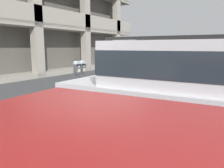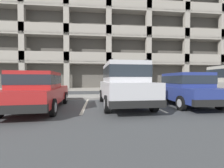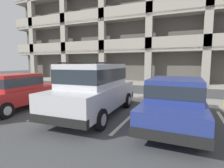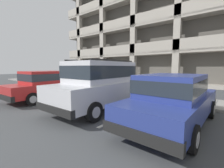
{
  "view_description": "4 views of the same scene",
  "coord_description": "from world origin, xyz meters",
  "px_view_note": "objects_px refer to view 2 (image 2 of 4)",
  "views": [
    {
      "loc": [
        -3.93,
        -3.15,
        1.86
      ],
      "look_at": [
        -0.08,
        -0.72,
        1.08
      ],
      "focal_mm": 35.0,
      "sensor_mm": 36.0,
      "label": 1
    },
    {
      "loc": [
        -1.02,
        -9.06,
        1.24
      ],
      "look_at": [
        -0.16,
        -0.58,
        0.99
      ],
      "focal_mm": 24.0,
      "sensor_mm": 36.0,
      "label": 2
    },
    {
      "loc": [
        3.44,
        -8.05,
        2.0
      ],
      "look_at": [
        0.21,
        -0.43,
        1.02
      ],
      "focal_mm": 28.0,
      "sensor_mm": 36.0,
      "label": 3
    },
    {
      "loc": [
        4.54,
        -6.75,
        1.75
      ],
      "look_at": [
        -0.05,
        -1.14,
        0.93
      ],
      "focal_mm": 24.0,
      "sensor_mm": 36.0,
      "label": 4
    }
  ],
  "objects_px": {
    "parking_meter_near": "(115,81)",
    "parking_garage": "(106,36)",
    "fire_hydrant": "(186,91)",
    "parking_meter_far": "(208,82)",
    "dark_hatchback": "(184,88)",
    "red_sedan": "(39,90)",
    "silver_suv": "(123,83)"
  },
  "relations": [
    {
      "from": "dark_hatchback",
      "to": "parking_garage",
      "type": "height_order",
      "value": "parking_garage"
    },
    {
      "from": "silver_suv",
      "to": "dark_hatchback",
      "type": "xyz_separation_m",
      "value": [
        2.97,
        -0.08,
        -0.27
      ]
    },
    {
      "from": "parking_garage",
      "to": "dark_hatchback",
      "type": "bearing_deg",
      "value": -79.27
    },
    {
      "from": "dark_hatchback",
      "to": "parking_meter_near",
      "type": "xyz_separation_m",
      "value": [
        -3.03,
        2.55,
        0.35
      ]
    },
    {
      "from": "dark_hatchback",
      "to": "parking_garage",
      "type": "xyz_separation_m",
      "value": [
        -2.86,
        15.09,
        6.71
      ]
    },
    {
      "from": "silver_suv",
      "to": "parking_garage",
      "type": "distance_m",
      "value": 16.34
    },
    {
      "from": "red_sedan",
      "to": "parking_meter_near",
      "type": "distance_m",
      "value": 4.67
    },
    {
      "from": "dark_hatchback",
      "to": "parking_meter_far",
      "type": "bearing_deg",
      "value": 38.43
    },
    {
      "from": "parking_meter_near",
      "to": "parking_meter_far",
      "type": "distance_m",
      "value": 6.32
    },
    {
      "from": "red_sedan",
      "to": "dark_hatchback",
      "type": "xyz_separation_m",
      "value": [
        6.56,
        0.49,
        0.0
      ]
    },
    {
      "from": "parking_garage",
      "to": "fire_hydrant",
      "type": "relative_size",
      "value": 45.71
    },
    {
      "from": "silver_suv",
      "to": "red_sedan",
      "type": "distance_m",
      "value": 3.65
    },
    {
      "from": "dark_hatchback",
      "to": "red_sedan",
      "type": "bearing_deg",
      "value": -175.13
    },
    {
      "from": "parking_meter_near",
      "to": "dark_hatchback",
      "type": "bearing_deg",
      "value": -40.09
    },
    {
      "from": "dark_hatchback",
      "to": "fire_hydrant",
      "type": "height_order",
      "value": "dark_hatchback"
    },
    {
      "from": "parking_meter_far",
      "to": "fire_hydrant",
      "type": "bearing_deg",
      "value": 167.39
    },
    {
      "from": "parking_meter_far",
      "to": "fire_hydrant",
      "type": "relative_size",
      "value": 2.07
    },
    {
      "from": "red_sedan",
      "to": "parking_garage",
      "type": "xyz_separation_m",
      "value": [
        3.7,
        15.58,
        6.71
      ]
    },
    {
      "from": "red_sedan",
      "to": "parking_meter_near",
      "type": "bearing_deg",
      "value": 37.17
    },
    {
      "from": "parking_meter_near",
      "to": "parking_garage",
      "type": "height_order",
      "value": "parking_garage"
    },
    {
      "from": "parking_meter_far",
      "to": "red_sedan",
      "type": "bearing_deg",
      "value": -162.88
    },
    {
      "from": "fire_hydrant",
      "to": "red_sedan",
      "type": "bearing_deg",
      "value": -158.59
    },
    {
      "from": "dark_hatchback",
      "to": "parking_meter_near",
      "type": "distance_m",
      "value": 3.98
    },
    {
      "from": "silver_suv",
      "to": "red_sedan",
      "type": "height_order",
      "value": "silver_suv"
    },
    {
      "from": "parking_meter_far",
      "to": "parking_garage",
      "type": "xyz_separation_m",
      "value": [
        -6.14,
        12.55,
        6.46
      ]
    },
    {
      "from": "parking_meter_far",
      "to": "parking_garage",
      "type": "distance_m",
      "value": 15.39
    },
    {
      "from": "fire_hydrant",
      "to": "parking_meter_far",
      "type": "bearing_deg",
      "value": -12.61
    },
    {
      "from": "red_sedan",
      "to": "parking_garage",
      "type": "relative_size",
      "value": 0.14
    },
    {
      "from": "red_sedan",
      "to": "parking_meter_near",
      "type": "height_order",
      "value": "red_sedan"
    },
    {
      "from": "silver_suv",
      "to": "fire_hydrant",
      "type": "relative_size",
      "value": 6.92
    },
    {
      "from": "dark_hatchback",
      "to": "parking_garage",
      "type": "relative_size",
      "value": 0.14
    },
    {
      "from": "parking_meter_near",
      "to": "parking_meter_far",
      "type": "xyz_separation_m",
      "value": [
        6.32,
        -0.0,
        -0.09
      ]
    }
  ]
}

